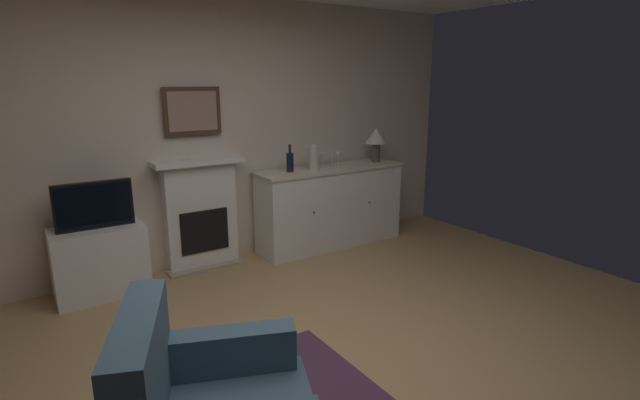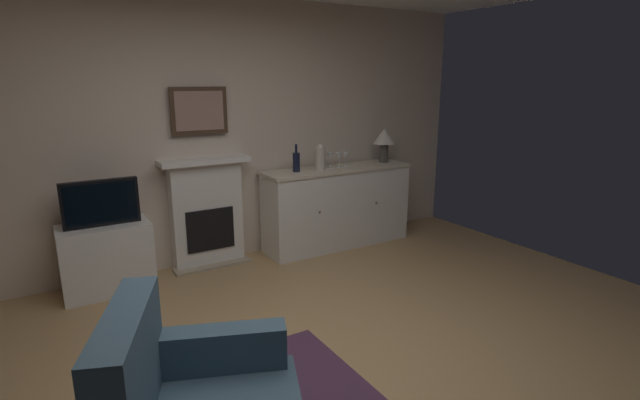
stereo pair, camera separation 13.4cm
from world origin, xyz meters
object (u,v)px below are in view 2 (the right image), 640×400
object	(u,v)px
table_lamp	(384,138)
wine_glass_right	(346,155)
tv_cabinet	(107,258)
framed_picture	(199,111)
wine_glass_left	(330,157)
tv_set	(101,203)
sideboard_cabinet	(337,206)
fireplace_unit	(207,212)
wine_glass_center	(339,156)
wine_bottle	(296,162)
vase_decorative	(320,157)

from	to	relation	value
table_lamp	wine_glass_right	size ratio (longest dim) A/B	2.42
tv_cabinet	table_lamp	bearing A→B (deg)	-0.28
framed_picture	wine_glass_left	bearing A→B (deg)	-8.28
wine_glass_left	tv_set	size ratio (longest dim) A/B	0.27
sideboard_cabinet	table_lamp	xyz separation A→B (m)	(0.64, 0.00, 0.73)
fireplace_unit	framed_picture	size ratio (longest dim) A/B	2.00
wine_glass_center	wine_bottle	bearing A→B (deg)	179.12
framed_picture	tv_cabinet	bearing A→B (deg)	-167.99
framed_picture	table_lamp	size ratio (longest dim) A/B	1.37
fireplace_unit	wine_glass_right	world-z (taller)	fireplace_unit
fireplace_unit	wine_glass_center	world-z (taller)	fireplace_unit
framed_picture	wine_glass_right	size ratio (longest dim) A/B	3.33
wine_glass_center	framed_picture	bearing A→B (deg)	171.74
wine_glass_left	wine_glass_right	xyz separation A→B (m)	(0.22, 0.02, 0.00)
wine_glass_left	tv_set	world-z (taller)	wine_glass_left
fireplace_unit	wine_glass_right	distance (m)	1.66
framed_picture	vase_decorative	size ratio (longest dim) A/B	1.96
wine_glass_center	tv_set	world-z (taller)	wine_glass_center
table_lamp	vase_decorative	distance (m)	0.91
framed_picture	tv_cabinet	size ratio (longest dim) A/B	0.73
table_lamp	wine_glass_left	size ratio (longest dim) A/B	2.42
wine_bottle	fireplace_unit	bearing A→B (deg)	170.31
wine_bottle	wine_glass_right	bearing A→B (deg)	2.02
fireplace_unit	vase_decorative	world-z (taller)	vase_decorative
table_lamp	tv_cabinet	world-z (taller)	table_lamp
framed_picture	table_lamp	xyz separation A→B (m)	(2.09, -0.22, -0.37)
fireplace_unit	wine_glass_center	xyz separation A→B (m)	(1.47, -0.17, 0.47)
framed_picture	wine_glass_center	xyz separation A→B (m)	(1.47, -0.21, -0.53)
table_lamp	wine_glass_right	xyz separation A→B (m)	(-0.51, 0.04, -0.16)
framed_picture	sideboard_cabinet	size ratio (longest dim) A/B	0.32
framed_picture	wine_glass_left	xyz separation A→B (m)	(1.36, -0.20, -0.53)
sideboard_cabinet	table_lamp	world-z (taller)	table_lamp
framed_picture	tv_set	xyz separation A→B (m)	(-0.98, -0.23, -0.73)
fireplace_unit	sideboard_cabinet	size ratio (longest dim) A/B	0.64
wine_glass_left	wine_glass_right	distance (m)	0.22
sideboard_cabinet	wine_glass_center	size ratio (longest dim) A/B	10.45
wine_glass_center	tv_cabinet	distance (m)	2.55
table_lamp	wine_glass_left	xyz separation A→B (m)	(-0.73, 0.02, -0.16)
wine_bottle	vase_decorative	size ratio (longest dim) A/B	1.03
framed_picture	wine_bottle	distance (m)	1.10
table_lamp	wine_glass_right	distance (m)	0.53
framed_picture	wine_glass_center	bearing A→B (deg)	-8.26
framed_picture	wine_glass_left	size ratio (longest dim) A/B	3.33
vase_decorative	tv_set	distance (m)	2.18
wine_glass_left	wine_bottle	bearing A→B (deg)	-179.02
table_lamp	sideboard_cabinet	bearing A→B (deg)	-180.00
sideboard_cabinet	wine_glass_right	size ratio (longest dim) A/B	10.45
table_lamp	wine_bottle	bearing A→B (deg)	179.16
wine_bottle	table_lamp	bearing A→B (deg)	-0.84
sideboard_cabinet	vase_decorative	distance (m)	0.64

